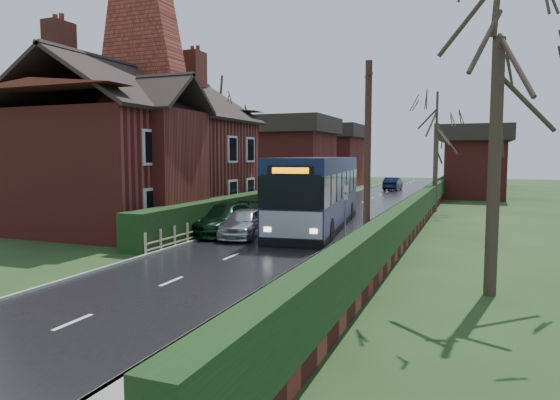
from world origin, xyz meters
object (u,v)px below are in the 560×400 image
at_px(brick_house, 146,146).
at_px(bus, 317,193).
at_px(bus_stop_sign, 345,204).
at_px(telegraph_pole, 367,160).
at_px(car_silver, 244,223).
at_px(car_green, 224,219).

distance_m(brick_house, bus, 10.01).
relative_size(bus_stop_sign, telegraph_pole, 0.35).
xyz_separation_m(bus, bus_stop_sign, (2.40, -3.54, -0.18)).
bearing_deg(bus, telegraph_pole, -66.02).
bearing_deg(telegraph_pole, bus, 96.80).
distance_m(car_silver, car_green, 1.54).
bearing_deg(bus_stop_sign, brick_house, 179.48).
xyz_separation_m(brick_house, car_silver, (7.23, -2.49, -3.68)).
distance_m(brick_house, car_green, 7.12).
distance_m(car_green, bus_stop_sign, 6.17).
bearing_deg(car_green, bus, 44.28).
xyz_separation_m(car_green, bus_stop_sign, (6.10, -0.04, 0.94)).
height_order(brick_house, car_green, brick_house).
relative_size(brick_house, bus_stop_sign, 5.74).
height_order(car_silver, bus_stop_sign, bus_stop_sign).
bearing_deg(telegraph_pole, bus_stop_sign, 92.76).
height_order(bus_stop_sign, telegraph_pole, telegraph_pole).
xyz_separation_m(bus, car_green, (-3.70, -3.51, -1.12)).
distance_m(bus, bus_stop_sign, 4.28).
height_order(car_green, telegraph_pole, telegraph_pole).
height_order(car_silver, car_green, car_green).
distance_m(bus, car_silver, 4.88).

